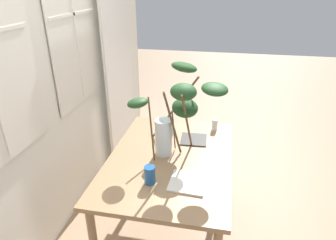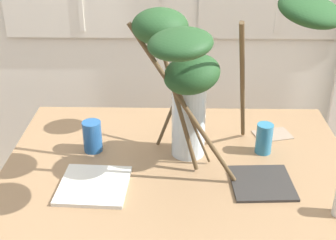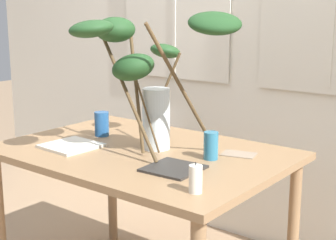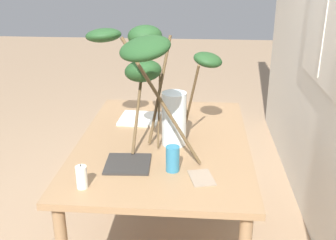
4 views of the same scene
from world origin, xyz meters
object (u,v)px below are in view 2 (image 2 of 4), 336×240
(drinking_glass_blue_right, at_px, (264,139))
(plate_square_right, at_px, (262,183))
(plate_square_left, at_px, (94,185))
(vase_with_branches, at_px, (202,68))
(drinking_glass_blue_left, at_px, (92,136))
(dining_table, at_px, (178,180))

(drinking_glass_blue_right, bearing_deg, plate_square_right, -100.00)
(drinking_glass_blue_right, bearing_deg, plate_square_left, -158.56)
(vase_with_branches, xyz_separation_m, drinking_glass_blue_left, (-0.40, 0.11, -0.32))
(vase_with_branches, distance_m, drinking_glass_blue_right, 0.42)
(vase_with_branches, height_order, plate_square_left, vase_with_branches)
(drinking_glass_blue_left, bearing_deg, plate_square_right, -18.96)
(drinking_glass_blue_right, xyz_separation_m, plate_square_left, (-0.61, -0.24, -0.05))
(vase_with_branches, bearing_deg, plate_square_left, -159.95)
(vase_with_branches, distance_m, drinking_glass_blue_left, 0.52)
(drinking_glass_blue_right, height_order, plate_square_right, drinking_glass_blue_right)
(drinking_glass_blue_left, distance_m, plate_square_left, 0.25)
(dining_table, height_order, plate_square_right, plate_square_right)
(vase_with_branches, height_order, drinking_glass_blue_left, vase_with_branches)
(drinking_glass_blue_right, height_order, plate_square_left, drinking_glass_blue_right)
(dining_table, distance_m, drinking_glass_blue_right, 0.36)
(dining_table, distance_m, vase_with_branches, 0.47)
(vase_with_branches, bearing_deg, drinking_glass_blue_right, 23.38)
(drinking_glass_blue_right, bearing_deg, drinking_glass_blue_left, -179.97)
(dining_table, bearing_deg, drinking_glass_blue_left, 167.95)
(drinking_glass_blue_left, relative_size, plate_square_left, 0.53)
(drinking_glass_blue_left, height_order, drinking_glass_blue_right, drinking_glass_blue_left)
(plate_square_left, bearing_deg, vase_with_branches, 20.05)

